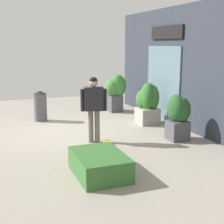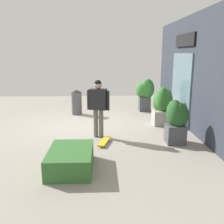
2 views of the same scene
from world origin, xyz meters
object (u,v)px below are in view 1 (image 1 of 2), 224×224
Objects in this scene: planter_box_left at (178,115)px; trash_bin at (40,106)px; skateboarder at (94,103)px; skateboard at (108,145)px; planter_box_mid at (115,90)px; planter_box_right at (148,103)px.

planter_box_left is 4.50m from trash_bin.
planter_box_left is at bearing 89.37° from skateboarder.
planter_box_mid is (-3.85, 1.70, 0.73)m from skateboard.
skateboard is 0.66× the size of planter_box_left.
planter_box_right is at bearing 134.96° from skateboarder.
skateboarder is at bearing -60.07° from planter_box_right.
skateboard is at bearing 31.26° from skateboarder.
planter_box_left is 0.92× the size of planter_box_right.
planter_box_right is (-1.23, 2.14, -0.35)m from skateboarder.
skateboarder is 2.98m from trash_bin.
skateboarder reaches higher than planter_box_left.
planter_box_right is 0.95× the size of planter_box_mid.
skateboarder is 1.28× the size of planter_box_right.
planter_box_right is 1.31× the size of trash_bin.
skateboard is at bearing -90.92° from planter_box_left.
skateboarder is 3.79m from planter_box_mid.
planter_box_mid reaches higher than planter_box_right.
skateboarder is 2.13× the size of skateboard.
skateboarder is 2.50m from planter_box_right.
skateboarder is 1.11m from skateboard.
skateboarder reaches higher than planter_box_right.
skateboard is 0.60× the size of planter_box_right.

